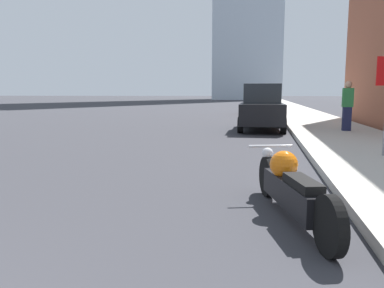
# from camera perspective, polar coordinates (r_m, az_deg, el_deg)

# --- Properties ---
(sidewalk) EXTENTS (3.19, 240.00, 0.15)m
(sidewalk) POSITION_cam_1_polar(r_m,az_deg,el_deg) (40.35, 14.45, 5.51)
(sidewalk) COLOR #B2ADA3
(sidewalk) RESTS_ON ground_plane
(motorcycle) EXTENTS (0.92, 2.55, 0.77)m
(motorcycle) POSITION_cam_1_polar(r_m,az_deg,el_deg) (4.61, 14.73, -6.38)
(motorcycle) COLOR black
(motorcycle) RESTS_ON ground_plane
(parked_car_black) EXTENTS (1.81, 4.16, 1.84)m
(parked_car_black) POSITION_cam_1_polar(r_m,az_deg,el_deg) (15.32, 10.58, 5.40)
(parked_car_black) COLOR black
(parked_car_black) RESTS_ON ground_plane
(parked_car_red) EXTENTS (2.19, 4.60, 1.72)m
(parked_car_red) POSITION_cam_1_polar(r_m,az_deg,el_deg) (27.17, 10.09, 6.29)
(parked_car_red) COLOR red
(parked_car_red) RESTS_ON ground_plane
(parked_car_green) EXTENTS (2.07, 4.54, 1.59)m
(parked_car_green) POSITION_cam_1_polar(r_m,az_deg,el_deg) (38.92, 10.23, 6.63)
(parked_car_green) COLOR #1E6B33
(parked_car_green) RESTS_ON ground_plane
(pedestrian) EXTENTS (0.36, 0.25, 1.76)m
(pedestrian) POSITION_cam_1_polar(r_m,az_deg,el_deg) (14.42, 22.61, 5.49)
(pedestrian) COLOR #1E2347
(pedestrian) RESTS_ON sidewalk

